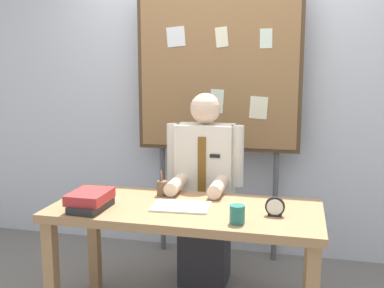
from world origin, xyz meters
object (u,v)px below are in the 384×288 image
(person, at_px, (205,197))
(book_stack, at_px, (90,200))
(desk_clock, at_px, (275,207))
(bulletin_board, at_px, (218,75))
(desk, at_px, (185,223))
(pen_holder, at_px, (162,188))
(coffee_mug, at_px, (237,214))
(open_notebook, at_px, (181,207))

(person, xyz_separation_m, book_stack, (-0.53, -0.73, 0.15))
(desk_clock, bearing_deg, person, 130.91)
(bulletin_board, bearing_deg, desk, -90.01)
(pen_holder, bearing_deg, book_stack, -130.95)
(book_stack, distance_m, pen_holder, 0.49)
(desk, relative_size, person, 1.15)
(bulletin_board, height_order, book_stack, bulletin_board)
(person, relative_size, pen_holder, 8.67)
(person, bearing_deg, bulletin_board, 89.98)
(bulletin_board, bearing_deg, pen_holder, -103.85)
(bulletin_board, height_order, coffee_mug, bulletin_board)
(desk_clock, distance_m, coffee_mug, 0.25)
(open_notebook, distance_m, pen_holder, 0.29)
(open_notebook, xyz_separation_m, coffee_mug, (0.36, -0.19, 0.04))
(coffee_mug, bearing_deg, open_notebook, 151.68)
(desk_clock, bearing_deg, book_stack, -173.41)
(book_stack, relative_size, pen_holder, 1.80)
(coffee_mug, bearing_deg, book_stack, 177.02)
(desk, distance_m, pen_holder, 0.32)
(desk_clock, xyz_separation_m, pen_holder, (-0.73, 0.25, -0.00))
(desk, bearing_deg, person, 90.00)
(book_stack, relative_size, coffee_mug, 2.92)
(open_notebook, relative_size, coffee_mug, 3.41)
(open_notebook, bearing_deg, pen_holder, 129.67)
(person, bearing_deg, book_stack, -125.87)
(desk, xyz_separation_m, bulletin_board, (0.00, 1.04, 0.86))
(person, xyz_separation_m, pen_holder, (-0.21, -0.36, 0.15))
(person, height_order, coffee_mug, person)
(desk, relative_size, open_notebook, 4.74)
(bulletin_board, relative_size, open_notebook, 6.42)
(desk, distance_m, bulletin_board, 1.35)
(desk_clock, height_order, coffee_mug, desk_clock)
(desk, xyz_separation_m, pen_holder, (-0.21, 0.20, 0.15))
(desk, height_order, coffee_mug, coffee_mug)
(book_stack, bearing_deg, desk_clock, 6.59)
(bulletin_board, height_order, pen_holder, bulletin_board)
(bulletin_board, height_order, desk_clock, bulletin_board)
(desk, bearing_deg, open_notebook, -137.21)
(person, height_order, open_notebook, person)
(person, xyz_separation_m, coffee_mug, (0.34, -0.77, 0.15))
(desk_clock, bearing_deg, bulletin_board, 115.92)
(pen_holder, bearing_deg, coffee_mug, -37.38)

